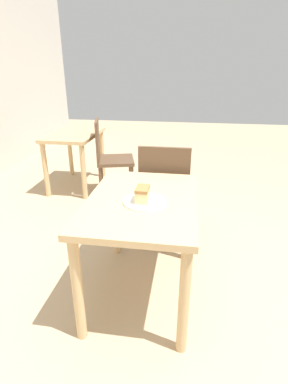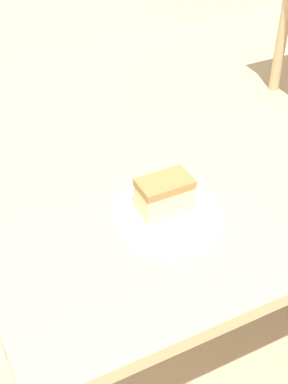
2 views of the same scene
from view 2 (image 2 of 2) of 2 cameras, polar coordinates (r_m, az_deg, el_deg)
The scene contains 3 objects.
dining_table_near at distance 1.39m, azimuth 3.72°, elevation -4.92°, with size 0.99×0.69×0.73m.
plate at distance 1.27m, azimuth 2.61°, elevation -2.34°, with size 0.27×0.27×0.01m.
cake_slice at distance 1.25m, azimuth 2.12°, elevation -0.31°, with size 0.13×0.08×0.09m.
Camera 2 is at (-0.47, -0.35, 1.58)m, focal length 50.00 mm.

